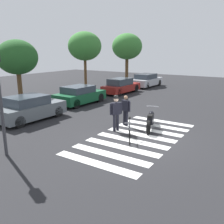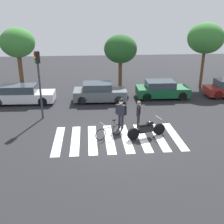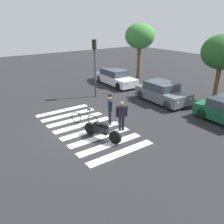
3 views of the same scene
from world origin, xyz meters
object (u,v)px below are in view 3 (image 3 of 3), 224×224
(police_motorcycle, at_px, (102,130))
(officer_on_foot, at_px, (122,114))
(car_white_van, at_px, (115,77))
(leaning_bicycle, at_px, (85,118))
(car_grey_coupe, at_px, (162,93))
(officer_by_motorcycle, at_px, (110,106))
(traffic_light_pole, at_px, (95,59))

(police_motorcycle, xyz_separation_m, officer_on_foot, (-0.19, 1.36, 0.46))
(police_motorcycle, height_order, car_white_van, car_white_van)
(police_motorcycle, relative_size, officer_on_foot, 1.34)
(leaning_bicycle, relative_size, car_grey_coupe, 0.38)
(police_motorcycle, height_order, leaning_bicycle, police_motorcycle)
(officer_on_foot, xyz_separation_m, officer_by_motorcycle, (-1.03, -0.04, 0.14))
(car_grey_coupe, distance_m, traffic_light_pole, 5.45)
(car_grey_coupe, bearing_deg, traffic_light_pole, -139.25)
(leaning_bicycle, distance_m, traffic_light_pole, 5.68)
(officer_by_motorcycle, relative_size, traffic_light_pole, 0.43)
(officer_by_motorcycle, distance_m, car_grey_coupe, 5.35)
(police_motorcycle, bearing_deg, officer_by_motorcycle, 132.70)
(car_grey_coupe, relative_size, traffic_light_pole, 0.95)
(traffic_light_pole, bearing_deg, officer_by_motorcycle, -22.52)
(officer_by_motorcycle, distance_m, car_white_van, 8.55)
(leaning_bicycle, bearing_deg, police_motorcycle, -3.48)
(police_motorcycle, distance_m, leaning_bicycle, 2.00)
(leaning_bicycle, distance_m, car_grey_coupe, 6.46)
(car_white_van, height_order, traffic_light_pole, traffic_light_pole)
(officer_on_foot, distance_m, traffic_light_pole, 6.42)
(leaning_bicycle, xyz_separation_m, car_white_van, (-5.97, 6.45, 0.30))
(officer_by_motorcycle, bearing_deg, officer_on_foot, 2.08)
(officer_by_motorcycle, distance_m, traffic_light_pole, 5.47)
(officer_on_foot, relative_size, traffic_light_pole, 0.39)
(officer_on_foot, xyz_separation_m, car_grey_coupe, (-2.02, 5.21, -0.24))
(police_motorcycle, height_order, car_grey_coupe, car_grey_coupe)
(police_motorcycle, xyz_separation_m, officer_by_motorcycle, (-1.22, 1.32, 0.60))
(leaning_bicycle, xyz_separation_m, officer_by_motorcycle, (0.78, 1.20, 0.69))
(car_white_van, bearing_deg, police_motorcycle, -39.52)
(officer_on_foot, height_order, car_grey_coupe, officer_on_foot)
(car_white_van, height_order, car_grey_coupe, car_grey_coupe)
(police_motorcycle, bearing_deg, leaning_bicycle, 176.52)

